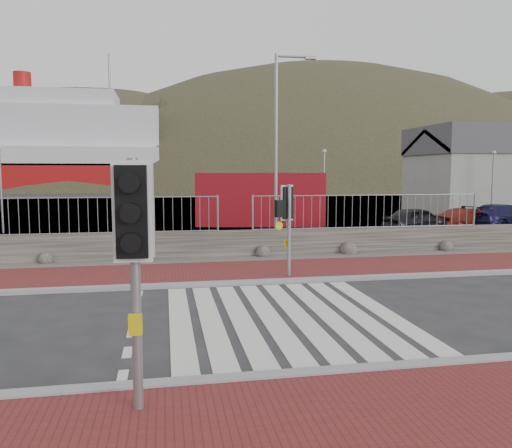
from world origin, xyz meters
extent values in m
plane|color=#28282B|center=(0.00, 0.00, 0.00)|extent=(220.00, 220.00, 0.00)
cube|color=maroon|center=(0.00, 4.50, 0.04)|extent=(40.00, 3.00, 0.08)
cube|color=gray|center=(0.00, -3.00, 0.05)|extent=(40.00, 0.25, 0.12)
cube|color=gray|center=(0.00, 3.00, 0.05)|extent=(40.00, 0.25, 0.12)
cube|color=silver|center=(-2.10, 0.00, 0.01)|extent=(0.42, 5.60, 0.01)
cube|color=silver|center=(-1.50, 0.00, 0.01)|extent=(0.42, 5.60, 0.01)
cube|color=silver|center=(-0.90, 0.00, 0.01)|extent=(0.42, 5.60, 0.01)
cube|color=silver|center=(-0.30, 0.00, 0.01)|extent=(0.42, 5.60, 0.01)
cube|color=silver|center=(0.30, 0.00, 0.01)|extent=(0.42, 5.60, 0.01)
cube|color=silver|center=(0.90, 0.00, 0.01)|extent=(0.42, 5.60, 0.01)
cube|color=silver|center=(1.50, 0.00, 0.01)|extent=(0.42, 5.60, 0.01)
cube|color=silver|center=(2.10, 0.00, 0.01)|extent=(0.42, 5.60, 0.01)
cube|color=#59544C|center=(0.00, 6.50, 0.03)|extent=(40.00, 1.50, 0.06)
cube|color=#413C35|center=(0.00, 7.30, 0.45)|extent=(40.00, 0.60, 0.90)
cylinder|color=gray|center=(-4.80, 7.15, 2.10)|extent=(8.40, 0.04, 0.04)
cylinder|color=gray|center=(-0.60, 7.15, 1.50)|extent=(0.07, 0.07, 1.20)
cylinder|color=gray|center=(4.80, 7.15, 2.10)|extent=(8.40, 0.04, 0.04)
cylinder|color=gray|center=(0.60, 7.15, 1.50)|extent=(0.07, 0.07, 1.20)
cylinder|color=gray|center=(9.00, 7.15, 1.50)|extent=(0.07, 0.07, 1.20)
cube|color=#4C4C4F|center=(0.00, 27.90, 0.00)|extent=(120.00, 40.00, 0.50)
cube|color=#3F4C54|center=(0.00, 62.90, 0.00)|extent=(220.00, 50.00, 0.05)
cube|color=silver|center=(-18.00, 67.90, 9.00)|extent=(30.00, 12.00, 6.00)
cube|color=silver|center=(-18.00, 67.90, 13.00)|extent=(18.00, 10.00, 2.50)
cylinder|color=maroon|center=(-22.00, 67.90, 15.50)|extent=(2.40, 2.40, 3.00)
cylinder|color=gray|center=(-10.00, 67.90, 17.00)|extent=(0.30, 0.30, 6.00)
cube|color=#9E9E99|center=(20.00, 19.90, 2.00)|extent=(12.00, 6.00, 4.00)
cube|color=#4C4C51|center=(20.00, 19.90, 4.90)|extent=(12.20, 6.20, 1.80)
ellipsoid|color=#2C2F1C|center=(-15.00, 87.90, -20.00)|extent=(106.40, 68.40, 76.00)
ellipsoid|color=#2C2F1C|center=(30.00, 87.90, -26.00)|extent=(140.00, 90.00, 100.00)
cylinder|color=gray|center=(-2.71, -3.66, 1.55)|extent=(0.12, 0.12, 3.09)
cube|color=gold|center=(-2.71, -3.66, 1.16)|extent=(0.16, 0.10, 0.24)
cube|color=black|center=(-2.71, -3.66, 2.49)|extent=(0.45, 0.29, 1.16)
sphere|color=#0CE53F|center=(-2.71, -3.66, 2.15)|extent=(0.17, 0.17, 0.17)
cylinder|color=gray|center=(0.98, 3.54, 1.30)|extent=(0.10, 0.10, 2.59)
cube|color=gold|center=(0.98, 3.54, 0.97)|extent=(0.15, 0.11, 0.20)
cube|color=black|center=(0.98, 3.54, 2.08)|extent=(0.42, 0.33, 0.97)
sphere|color=#0CE53F|center=(0.98, 3.54, 1.81)|extent=(0.14, 0.14, 0.14)
cube|color=black|center=(0.67, 3.44, 1.95)|extent=(0.24, 0.20, 0.46)
cylinder|color=gray|center=(1.63, 8.10, 3.54)|extent=(0.12, 0.12, 7.09)
cylinder|color=gray|center=(2.25, 8.08, 7.00)|extent=(1.24, 0.12, 0.08)
cube|color=beige|center=(2.87, 8.06, 6.98)|extent=(0.40, 0.21, 0.11)
cube|color=maroon|center=(2.88, 17.54, 1.44)|extent=(7.32, 4.14, 2.87)
imported|color=black|center=(9.68, 12.59, 0.61)|extent=(3.85, 2.35, 1.23)
imported|color=#50110B|center=(12.63, 12.62, 0.56)|extent=(3.43, 1.27, 1.12)
imported|color=#14133B|center=(14.45, 12.77, 0.66)|extent=(4.87, 3.24, 1.31)
camera|label=1|loc=(-2.36, -9.61, 2.94)|focal=35.00mm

